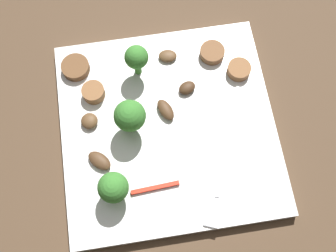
{
  "coord_description": "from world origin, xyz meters",
  "views": [
    {
      "loc": [
        0.18,
        -0.03,
        0.52
      ],
      "look_at": [
        0.0,
        0.0,
        0.01
      ],
      "focal_mm": 46.27,
      "sensor_mm": 36.0,
      "label": 1
    }
  ],
  "objects": [
    {
      "name": "broccoli_floret_0",
      "position": [
        -0.01,
        -0.04,
        0.05
      ],
      "size": [
        0.04,
        0.04,
        0.06
      ],
      "color": "#408630",
      "rests_on": "plate"
    },
    {
      "name": "fork",
      "position": [
        0.06,
        0.06,
        0.02
      ],
      "size": [
        0.17,
        0.08,
        0.0
      ],
      "rotation": [
        0.0,
        0.0,
        -0.39
      ],
      "color": "silver",
      "rests_on": "plate"
    },
    {
      "name": "ground_plane",
      "position": [
        0.0,
        0.0,
        0.0
      ],
      "size": [
        1.4,
        1.4,
        0.0
      ],
      "primitive_type": "plane",
      "color": "#4C3826"
    },
    {
      "name": "sausage_slice_2",
      "position": [
        -0.06,
        0.1,
        0.02
      ],
      "size": [
        0.04,
        0.04,
        0.01
      ],
      "primitive_type": "cylinder",
      "rotation": [
        0.0,
        0.0,
        2.93
      ],
      "color": "brown",
      "rests_on": "plate"
    },
    {
      "name": "sausage_slice_3",
      "position": [
        -0.06,
        -0.09,
        0.02
      ],
      "size": [
        0.04,
        0.04,
        0.01
      ],
      "primitive_type": "cylinder",
      "rotation": [
        0.0,
        0.0,
        1.21
      ],
      "color": "brown",
      "rests_on": "plate"
    },
    {
      "name": "pepper_strip_0",
      "position": [
        0.07,
        -0.03,
        0.02
      ],
      "size": [
        0.01,
        0.06,
        0.0
      ],
      "primitive_type": "cube",
      "rotation": [
        0.0,
        0.0,
        1.63
      ],
      "color": "red",
      "rests_on": "plate"
    },
    {
      "name": "mushroom_1",
      "position": [
        0.03,
        -0.09,
        0.02
      ],
      "size": [
        0.03,
        0.03,
        0.01
      ],
      "primitive_type": "ellipsoid",
      "rotation": [
        0.0,
        0.0,
        0.79
      ],
      "color": "#4C331E",
      "rests_on": "plate"
    },
    {
      "name": "mushroom_4",
      "position": [
        -0.05,
        0.03,
        0.02
      ],
      "size": [
        0.02,
        0.03,
        0.01
      ],
      "primitive_type": "ellipsoid",
      "rotation": [
        0.0,
        0.0,
        5.13
      ],
      "color": "#422B19",
      "rests_on": "plate"
    },
    {
      "name": "plate",
      "position": [
        0.0,
        0.0,
        0.01
      ],
      "size": [
        0.26,
        0.26,
        0.01
      ],
      "primitive_type": "cube",
      "color": "white",
      "rests_on": "ground_plane"
    },
    {
      "name": "sausage_slice_1",
      "position": [
        -0.1,
        -0.11,
        0.02
      ],
      "size": [
        0.05,
        0.05,
        0.01
      ],
      "primitive_type": "cylinder",
      "rotation": [
        0.0,
        0.0,
        1.89
      ],
      "color": "brown",
      "rests_on": "plate"
    },
    {
      "name": "broccoli_floret_1",
      "position": [
        0.07,
        -0.07,
        0.04
      ],
      "size": [
        0.04,
        0.04,
        0.05
      ],
      "color": "#408630",
      "rests_on": "plate"
    },
    {
      "name": "mushroom_3",
      "position": [
        -0.02,
        -0.0,
        0.02
      ],
      "size": [
        0.03,
        0.03,
        0.01
      ],
      "primitive_type": "ellipsoid",
      "rotation": [
        0.0,
        0.0,
        0.39
      ],
      "color": "#4C331E",
      "rests_on": "plate"
    },
    {
      "name": "broccoli_floret_2",
      "position": [
        -0.08,
        -0.03,
        0.05
      ],
      "size": [
        0.03,
        0.03,
        0.05
      ],
      "color": "#408630",
      "rests_on": "plate"
    },
    {
      "name": "mushroom_0",
      "position": [
        -0.02,
        -0.1,
        0.02
      ],
      "size": [
        0.02,
        0.02,
        0.01
      ],
      "primitive_type": "ellipsoid",
      "rotation": [
        0.0,
        0.0,
        0.18
      ],
      "color": "brown",
      "rests_on": "plate"
    },
    {
      "name": "sausage_slice_0",
      "position": [
        -0.09,
        0.07,
        0.02
      ],
      "size": [
        0.05,
        0.05,
        0.01
      ],
      "primitive_type": "cylinder",
      "rotation": [
        0.0,
        0.0,
        0.82
      ],
      "color": "brown",
      "rests_on": "plate"
    },
    {
      "name": "mushroom_2",
      "position": [
        -0.09,
        0.01,
        0.02
      ],
      "size": [
        0.02,
        0.03,
        0.01
      ],
      "primitive_type": "ellipsoid",
      "rotation": [
        0.0,
        0.0,
        1.43
      ],
      "color": "brown",
      "rests_on": "plate"
    }
  ]
}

